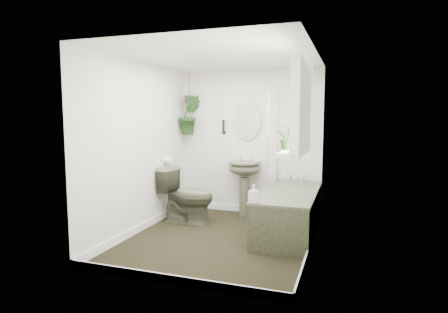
% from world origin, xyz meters
% --- Properties ---
extents(floor, '(2.30, 2.80, 0.02)m').
position_xyz_m(floor, '(0.00, 0.00, -0.01)').
color(floor, black).
rests_on(floor, ground).
extents(ceiling, '(2.30, 2.80, 0.02)m').
position_xyz_m(ceiling, '(0.00, 0.00, 2.31)').
color(ceiling, white).
rests_on(ceiling, ground).
extents(wall_back, '(2.30, 0.02, 2.30)m').
position_xyz_m(wall_back, '(0.00, 1.41, 1.15)').
color(wall_back, white).
rests_on(wall_back, ground).
extents(wall_front, '(2.30, 0.02, 2.30)m').
position_xyz_m(wall_front, '(0.00, -1.41, 1.15)').
color(wall_front, white).
rests_on(wall_front, ground).
extents(wall_left, '(0.02, 2.80, 2.30)m').
position_xyz_m(wall_left, '(-1.16, 0.00, 1.15)').
color(wall_left, white).
rests_on(wall_left, ground).
extents(wall_right, '(0.02, 2.80, 2.30)m').
position_xyz_m(wall_right, '(1.16, 0.00, 1.15)').
color(wall_right, white).
rests_on(wall_right, ground).
extents(skirting, '(2.30, 2.80, 0.10)m').
position_xyz_m(skirting, '(0.00, 0.00, 0.05)').
color(skirting, white).
rests_on(skirting, floor).
extents(bathtub, '(0.72, 1.72, 0.58)m').
position_xyz_m(bathtub, '(0.80, 0.50, 0.29)').
color(bathtub, '#474B37').
rests_on(bathtub, floor).
extents(bath_screen, '(0.04, 0.72, 1.40)m').
position_xyz_m(bath_screen, '(0.47, 0.99, 1.28)').
color(bath_screen, silver).
rests_on(bath_screen, bathtub).
extents(shower_box, '(0.20, 0.10, 0.35)m').
position_xyz_m(shower_box, '(0.80, 1.34, 1.55)').
color(shower_box, white).
rests_on(shower_box, wall_back).
extents(oval_mirror, '(0.46, 0.03, 0.62)m').
position_xyz_m(oval_mirror, '(-0.02, 1.37, 1.50)').
color(oval_mirror, '#B9B2A6').
rests_on(oval_mirror, wall_back).
extents(wall_sconce, '(0.04, 0.04, 0.22)m').
position_xyz_m(wall_sconce, '(-0.42, 1.36, 1.40)').
color(wall_sconce, black).
rests_on(wall_sconce, wall_back).
extents(toilet_roll_holder, '(0.11, 0.11, 0.11)m').
position_xyz_m(toilet_roll_holder, '(-1.10, 0.70, 0.90)').
color(toilet_roll_holder, white).
rests_on(toilet_roll_holder, wall_left).
extents(window_recess, '(0.08, 1.00, 0.90)m').
position_xyz_m(window_recess, '(1.09, -0.70, 1.65)').
color(window_recess, white).
rests_on(window_recess, wall_right).
extents(window_sill, '(0.18, 1.00, 0.04)m').
position_xyz_m(window_sill, '(1.02, -0.70, 1.23)').
color(window_sill, white).
rests_on(window_sill, wall_right).
extents(window_blinds, '(0.01, 0.86, 0.76)m').
position_xyz_m(window_blinds, '(1.04, -0.70, 1.65)').
color(window_blinds, white).
rests_on(window_blinds, wall_right).
extents(toilet, '(0.82, 0.49, 0.82)m').
position_xyz_m(toilet, '(-0.71, 0.55, 0.41)').
color(toilet, '#474B37').
rests_on(toilet, floor).
extents(pedestal_sink, '(0.58, 0.52, 0.86)m').
position_xyz_m(pedestal_sink, '(-0.02, 1.21, 0.43)').
color(pedestal_sink, '#474B37').
rests_on(pedestal_sink, floor).
extents(sill_plant, '(0.26, 0.24, 0.23)m').
position_xyz_m(sill_plant, '(0.97, -0.76, 1.36)').
color(sill_plant, black).
rests_on(sill_plant, window_sill).
extents(hanging_plant, '(0.45, 0.43, 0.64)m').
position_xyz_m(hanging_plant, '(-0.97, 1.25, 1.58)').
color(hanging_plant, black).
rests_on(hanging_plant, ceiling).
extents(soap_bottle, '(0.12, 0.12, 0.21)m').
position_xyz_m(soap_bottle, '(0.51, -0.29, 0.68)').
color(soap_bottle, '#292727').
rests_on(soap_bottle, bathtub).
extents(hanging_pot, '(0.16, 0.16, 0.12)m').
position_xyz_m(hanging_pot, '(-0.97, 1.25, 1.84)').
color(hanging_pot, '#30281F').
rests_on(hanging_pot, ceiling).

